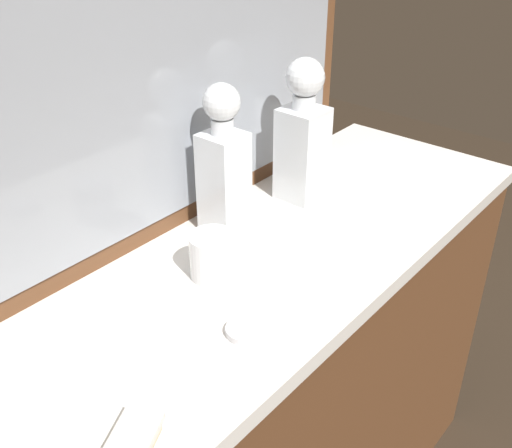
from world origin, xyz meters
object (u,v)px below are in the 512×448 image
Objects in this scene: porcelain_dish at (245,330)px; crystal_decanter_rear at (303,144)px; crystal_decanter_front at (224,174)px; crystal_tumbler_left at (213,258)px.

crystal_decanter_rear is at bearing 25.63° from porcelain_dish.
crystal_decanter_rear reaches higher than porcelain_dish.
crystal_decanter_front is 0.97× the size of crystal_decanter_rear.
crystal_decanter_rear reaches higher than crystal_decanter_front.
crystal_decanter_rear is 4.94× the size of porcelain_dish.
crystal_decanter_front is at bearing 47.64° from porcelain_dish.
crystal_tumbler_left is at bearing 60.15° from porcelain_dish.
crystal_decanter_rear is 0.49m from porcelain_dish.
crystal_tumbler_left is (-0.14, -0.10, -0.08)m from crystal_decanter_front.
crystal_decanter_rear is (0.21, -0.04, 0.00)m from crystal_decanter_front.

